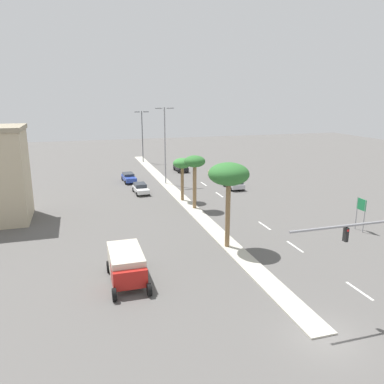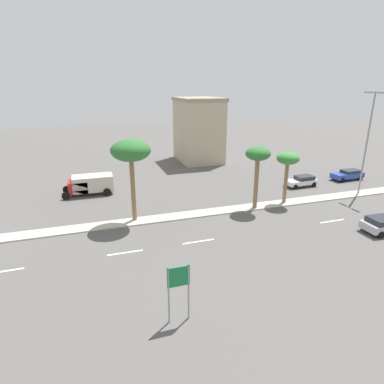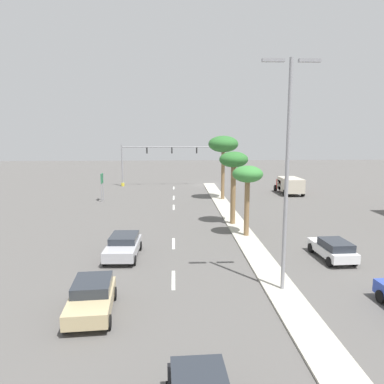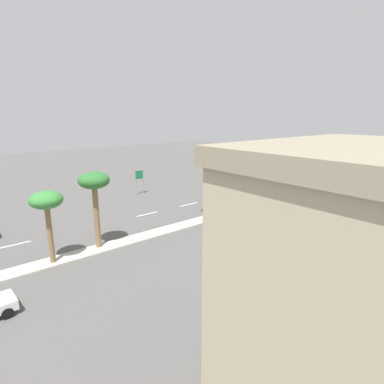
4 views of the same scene
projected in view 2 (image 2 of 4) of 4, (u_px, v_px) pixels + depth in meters
name	position (u px, v px, depth m)	size (l,w,h in m)	color
ground_plane	(253.00, 207.00, 35.22)	(160.00, 160.00, 0.00)	#565451
median_curb	(313.00, 199.00, 37.49)	(1.80, 69.77, 0.12)	#B7B2A3
lane_stripe_far	(3.00, 271.00, 23.19)	(0.20, 2.80, 0.01)	silver
lane_stripe_rear	(125.00, 253.00, 25.76)	(0.20, 2.80, 0.01)	silver
lane_stripe_right	(199.00, 242.00, 27.58)	(0.20, 2.80, 0.01)	silver
lane_stripe_left	(332.00, 221.00, 31.67)	(0.20, 2.80, 0.01)	silver
directional_road_sign	(179.00, 283.00, 17.68)	(0.10, 1.27, 3.44)	gray
commercial_building	(198.00, 130.00, 54.88)	(9.09, 6.85, 10.59)	tan
palm_tree_leading	(131.00, 152.00, 29.64)	(3.68, 3.68, 7.87)	olive
palm_tree_near	(258.00, 157.00, 33.11)	(2.58, 2.58, 6.58)	olive
palm_tree_trailing	(288.00, 160.00, 34.96)	(2.43, 2.43, 5.67)	olive
street_lamp_leading	(368.00, 137.00, 37.31)	(2.90, 0.24, 11.86)	gray
sedan_white_trailing	(302.00, 181.00, 42.19)	(2.01, 4.20, 1.39)	silver
sedan_blue_inboard	(348.00, 174.00, 45.13)	(2.08, 4.67, 1.37)	#2D47AD
box_truck	(89.00, 184.00, 39.05)	(2.72, 5.92, 2.28)	#B21E19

